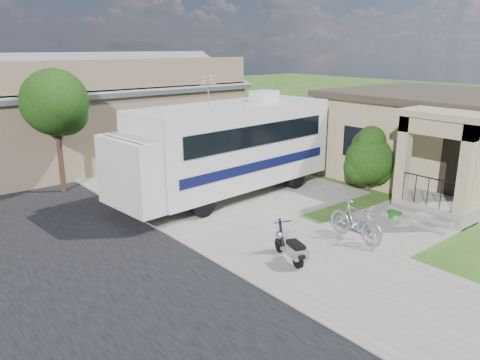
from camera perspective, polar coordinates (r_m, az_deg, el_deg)
ground at (r=13.61m, az=8.40°, el=-7.16°), size 120.00×120.00×0.00m
sidewalk_slab at (r=20.81m, az=-14.32°, el=0.80°), size 4.00×80.00×0.06m
driveway_slab at (r=17.62m, az=0.90°, el=-1.46°), size 7.00×6.00×0.05m
walk_slab at (r=15.31m, az=18.84°, el=-5.09°), size 4.00×3.00×0.05m
house at (r=20.99m, az=22.29°, el=5.12°), size 9.47×7.80×3.54m
warehouse at (r=24.40m, az=-16.56°, el=7.52°), size 12.50×8.40×5.04m
street_tree_a at (r=18.38m, az=-21.39°, el=8.48°), size 2.44×2.40×4.58m
motorhome at (r=16.78m, az=-1.74°, el=4.16°), size 8.68×3.31×4.36m
shrub at (r=18.31m, az=15.48°, el=2.66°), size 2.02×1.93×2.48m
scooter at (r=11.95m, az=6.19°, el=-8.22°), size 0.69×1.39×0.93m
bicycle at (r=13.50m, az=13.90°, el=-5.11°), size 0.64×1.89×1.12m
garden_hose at (r=15.80m, az=18.31°, el=-4.10°), size 0.45×0.45×0.20m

